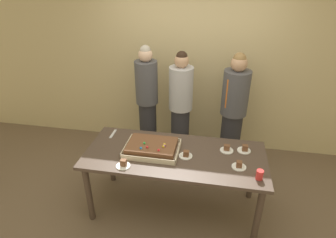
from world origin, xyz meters
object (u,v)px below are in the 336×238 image
object	(u,v)px
plated_slice_near_right	(244,149)
person_green_shirt_behind	(147,102)
plated_slice_far_left	(227,149)
plated_slice_far_right	(239,166)
cake_server_utensil	(113,134)
plated_slice_center_front	(123,164)
person_striped_tie_right	(233,110)
person_serving_front	(181,107)
plated_slice_near_left	(186,155)
party_table	(175,160)
sheet_cake	(152,147)
drink_cup_nearest	(260,175)

from	to	relation	value
plated_slice_near_right	person_green_shirt_behind	distance (m)	1.58
plated_slice_far_left	person_green_shirt_behind	distance (m)	1.44
plated_slice_far_right	cake_server_utensil	bearing A→B (deg)	165.29
plated_slice_center_front	cake_server_utensil	size ratio (longest dim) A/B	0.75
plated_slice_near_right	plated_slice_center_front	size ratio (longest dim) A/B	1.00
plated_slice_near_right	person_striped_tie_right	distance (m)	0.92
plated_slice_near_right	cake_server_utensil	xyz separation A→B (m)	(-1.58, 0.08, -0.02)
person_serving_front	plated_slice_center_front	bearing A→B (deg)	-6.91
plated_slice_far_right	plated_slice_near_right	bearing A→B (deg)	77.35
plated_slice_near_left	plated_slice_far_left	distance (m)	0.48
party_table	person_serving_front	size ratio (longest dim) A/B	1.20
plated_slice_far_right	plated_slice_center_front	world-z (taller)	plated_slice_center_front
sheet_cake	plated_slice_far_left	bearing A→B (deg)	10.83
party_table	person_striped_tie_right	size ratio (longest dim) A/B	1.20
drink_cup_nearest	plated_slice_near_left	bearing A→B (deg)	162.36
plated_slice_near_left	plated_slice_center_front	xyz separation A→B (m)	(-0.62, -0.29, 0.00)
plated_slice_near_right	person_striped_tie_right	world-z (taller)	person_striped_tie_right
person_serving_front	person_striped_tie_right	world-z (taller)	same
cake_server_utensil	person_serving_front	size ratio (longest dim) A/B	0.12
party_table	person_serving_front	distance (m)	1.06
party_table	person_green_shirt_behind	size ratio (longest dim) A/B	1.16
party_table	person_striped_tie_right	distance (m)	1.30
plated_slice_near_right	plated_slice_far_left	bearing A→B (deg)	-171.33
cake_server_utensil	party_table	bearing A→B (deg)	-18.81
plated_slice_far_right	person_striped_tie_right	world-z (taller)	person_striped_tie_right
plated_slice_far_right	cake_server_utensil	xyz separation A→B (m)	(-1.51, 0.40, -0.02)
plated_slice_near_right	person_serving_front	xyz separation A→B (m)	(-0.85, 0.85, 0.05)
plated_slice_far_left	plated_slice_far_right	xyz separation A→B (m)	(0.13, -0.28, 0.00)
sheet_cake	person_striped_tie_right	bearing A→B (deg)	50.34
plated_slice_far_right	plated_slice_near_left	bearing A→B (deg)	170.95
plated_slice_far_right	cake_server_utensil	size ratio (longest dim) A/B	0.75
sheet_cake	cake_server_utensil	distance (m)	0.62
drink_cup_nearest	person_striped_tie_right	distance (m)	1.40
sheet_cake	plated_slice_near_right	world-z (taller)	sheet_cake
cake_server_utensil	plated_slice_center_front	bearing A→B (deg)	-60.85
drink_cup_nearest	person_green_shirt_behind	xyz separation A→B (m)	(-1.45, 1.31, 0.06)
plated_slice_near_right	person_serving_front	world-z (taller)	person_serving_front
sheet_cake	person_green_shirt_behind	bearing A→B (deg)	106.86
party_table	plated_slice_near_right	xyz separation A→B (m)	(0.76, 0.20, 0.11)
person_serving_front	person_green_shirt_behind	size ratio (longest dim) A/B	0.97
plated_slice_far_right	drink_cup_nearest	size ratio (longest dim) A/B	1.50
plated_slice_near_left	plated_slice_far_right	bearing A→B (deg)	-9.05
plated_slice_far_right	person_striped_tie_right	xyz separation A→B (m)	(-0.04, 1.23, 0.04)
person_green_shirt_behind	person_serving_front	bearing A→B (deg)	73.34
plated_slice_center_front	person_serving_front	size ratio (longest dim) A/B	0.09
plated_slice_near_left	person_green_shirt_behind	world-z (taller)	person_green_shirt_behind
drink_cup_nearest	person_striped_tie_right	size ratio (longest dim) A/B	0.06
plated_slice_far_right	person_green_shirt_behind	xyz separation A→B (m)	(-1.27, 1.16, 0.08)
plated_slice_far_left	person_serving_front	size ratio (longest dim) A/B	0.09
plated_slice_center_front	cake_server_utensil	world-z (taller)	plated_slice_center_front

